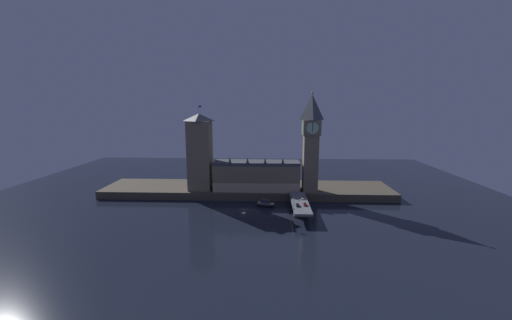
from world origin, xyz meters
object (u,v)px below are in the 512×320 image
(car_southbound_lead, at_px, (305,204))
(pedestrian_mid_walk, at_px, (307,199))
(clock_tower, at_px, (311,140))
(car_southbound_trail, at_px, (303,198))
(victoria_tower, at_px, (200,152))
(street_lamp_near, at_px, (294,202))
(boat_upstream, at_px, (266,204))
(pedestrian_far_rail, at_px, (292,196))
(car_northbound_trail, at_px, (298,205))

(car_southbound_lead, xyz_separation_m, pedestrian_mid_walk, (2.33, 10.42, 0.18))
(clock_tower, height_order, pedestrian_mid_walk, clock_tower)
(car_southbound_trail, bearing_deg, clock_tower, 72.82)
(victoria_tower, relative_size, car_southbound_trail, 14.22)
(street_lamp_near, height_order, boat_upstream, street_lamp_near)
(victoria_tower, xyz_separation_m, pedestrian_far_rail, (66.50, -25.82, -25.85))
(pedestrian_far_rail, xyz_separation_m, boat_upstream, (-17.37, 2.99, -6.32))
(victoria_tower, height_order, boat_upstream, victoria_tower)
(clock_tower, bearing_deg, pedestrian_far_rail, -122.93)
(car_northbound_trail, height_order, street_lamp_near, street_lamp_near)
(street_lamp_near, bearing_deg, pedestrian_mid_walk, 61.58)
(clock_tower, bearing_deg, car_southbound_trail, -107.18)
(clock_tower, xyz_separation_m, car_southbound_lead, (-7.78, -38.88, -35.72))
(car_southbound_trail, bearing_deg, victoria_tower, 159.02)
(car_southbound_lead, distance_m, boat_upstream, 31.54)
(pedestrian_mid_walk, bearing_deg, boat_upstream, 162.09)
(car_southbound_lead, height_order, car_southbound_trail, car_southbound_lead)
(car_northbound_trail, distance_m, car_southbound_trail, 15.97)
(victoria_tower, distance_m, boat_upstream, 63.01)
(clock_tower, distance_m, pedestrian_far_rail, 44.76)
(car_northbound_trail, relative_size, boat_upstream, 0.34)
(victoria_tower, distance_m, car_southbound_lead, 88.50)
(car_southbound_trail, bearing_deg, car_southbound_lead, -90.00)
(clock_tower, height_order, car_northbound_trail, clock_tower)
(victoria_tower, height_order, car_southbound_trail, victoria_tower)
(car_southbound_trail, bearing_deg, pedestrian_far_rail, 161.41)
(car_northbound_trail, xyz_separation_m, boat_upstream, (-19.70, 20.62, -6.18))
(car_southbound_lead, bearing_deg, clock_tower, 78.68)
(pedestrian_far_rail, height_order, street_lamp_near, street_lamp_near)
(car_northbound_trail, relative_size, car_southbound_trail, 1.07)
(victoria_tower, height_order, pedestrian_far_rail, victoria_tower)
(car_southbound_lead, height_order, pedestrian_far_rail, pedestrian_far_rail)
(clock_tower, distance_m, car_northbound_trail, 55.37)
(car_northbound_trail, bearing_deg, car_southbound_trail, 73.02)
(car_southbound_lead, distance_m, car_southbound_trail, 13.71)
(pedestrian_mid_walk, bearing_deg, street_lamp_near, -118.42)
(clock_tower, height_order, car_southbound_lead, clock_tower)
(victoria_tower, xyz_separation_m, street_lamp_near, (66.10, -49.44, -22.50))
(car_southbound_trail, relative_size, pedestrian_far_rail, 2.65)
(pedestrian_far_rail, bearing_deg, pedestrian_mid_walk, -31.14)
(car_northbound_trail, distance_m, street_lamp_near, 7.45)
(clock_tower, relative_size, car_southbound_trail, 16.34)
(clock_tower, xyz_separation_m, street_lamp_near, (-15.18, -46.43, -32.21))
(car_northbound_trail, bearing_deg, pedestrian_mid_walk, 59.73)
(victoria_tower, bearing_deg, pedestrian_mid_walk, -22.53)
(clock_tower, relative_size, car_southbound_lead, 16.83)
(car_northbound_trail, xyz_separation_m, pedestrian_mid_walk, (7.00, 11.99, 0.16))
(clock_tower, relative_size, victoria_tower, 1.15)
(clock_tower, bearing_deg, car_northbound_trail, -107.10)
(victoria_tower, relative_size, pedestrian_mid_walk, 36.79)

